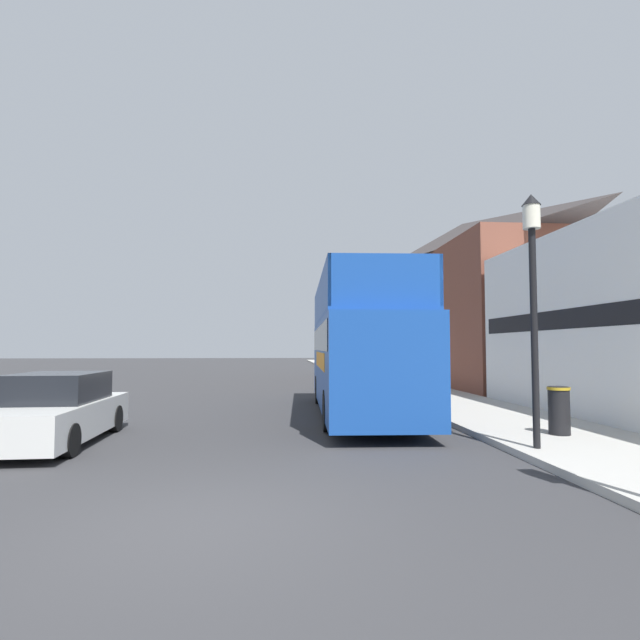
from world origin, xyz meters
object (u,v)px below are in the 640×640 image
Objects in this scene: parked_car_far_side at (55,411)px; lamp_post_third at (376,325)px; tour_bus at (359,355)px; litter_bin at (559,409)px; lamp_post_nearest at (533,272)px; lamp_post_second at (419,300)px; parked_car_ahead_of_bus at (351,377)px.

parked_car_far_side is 16.37m from lamp_post_third.
litter_bin is (3.60, -4.60, -1.11)m from tour_bus.
lamp_post_nearest is 0.94× the size of lamp_post_second.
litter_bin is (1.24, 1.36, -2.76)m from lamp_post_nearest.
parked_car_far_side is (-7.13, -3.97, -1.12)m from tour_bus.
tour_bus is at bearing -95.69° from parked_car_ahead_of_bus.
lamp_post_nearest is at bearing 166.42° from parked_car_far_side.
tour_bus is 2.19× the size of parked_car_far_side.
lamp_post_third is 14.04m from litter_bin.
lamp_post_third is at bearing 78.22° from tour_bus.
parked_car_ahead_of_bus is at bearing 97.12° from lamp_post_nearest.
lamp_post_second reaches higher than lamp_post_nearest.
litter_bin is at bearing -75.68° from parked_car_ahead_of_bus.
lamp_post_second is 6.98m from litter_bin.
lamp_post_nearest is 1.11× the size of lamp_post_third.
litter_bin is (2.85, -11.55, -0.02)m from parked_car_ahead_of_bus.
tour_bus is at bearing -104.24° from lamp_post_third.
litter_bin is (1.27, -6.20, -2.95)m from lamp_post_second.
lamp_post_third is at bearing 90.13° from lamp_post_nearest.
lamp_post_third reaches higher than litter_bin.
lamp_post_second is (1.58, -5.35, 2.93)m from parked_car_ahead_of_bus.
parked_car_ahead_of_bus is at bearing -127.54° from parked_car_far_side.
parked_car_ahead_of_bus is 0.94× the size of lamp_post_nearest.
parked_car_ahead_of_bus is 6.30m from lamp_post_second.
lamp_post_nearest is at bearing -89.76° from lamp_post_second.
lamp_post_second reaches higher than lamp_post_third.
lamp_post_nearest is 4.67× the size of litter_bin.
lamp_post_third is (9.46, 13.14, 2.47)m from parked_car_far_side.
lamp_post_nearest is at bearing -89.87° from lamp_post_third.
parked_car_far_side is 10.08m from lamp_post_nearest.
lamp_post_nearest reaches higher than parked_car_far_side.
parked_car_ahead_of_bus is 1.05× the size of lamp_post_third.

